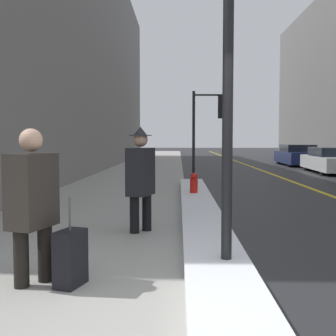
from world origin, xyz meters
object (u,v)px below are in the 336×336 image
pedestrian_in_glasses (32,199)px  rolling_suitcase (70,259)px  parked_car_navy (297,155)px  fire_hydrant (194,187)px  lamp_post (228,38)px  pedestrian_in_fedora (141,175)px  parked_car_white (331,161)px  traffic_light_near (212,116)px

pedestrian_in_glasses → rolling_suitcase: size_ratio=1.75×
parked_car_navy → rolling_suitcase: size_ratio=5.18×
rolling_suitcase → fire_hydrant: bearing=-176.0°
lamp_post → pedestrian_in_fedora: 3.01m
lamp_post → pedestrian_in_fedora: size_ratio=2.49×
pedestrian_in_fedora → rolling_suitcase: (-0.50, -2.62, -0.66)m
pedestrian_in_glasses → parked_car_navy: (8.73, 21.44, -0.32)m
lamp_post → rolling_suitcase: lamp_post is taller
lamp_post → parked_car_white: size_ratio=0.88×
traffic_light_near → parked_car_white: size_ratio=0.69×
lamp_post → rolling_suitcase: (-1.67, -0.43, -2.36)m
pedestrian_in_glasses → fire_hydrant: bearing=-179.4°
lamp_post → parked_car_white: 16.66m
pedestrian_in_glasses → rolling_suitcase: pedestrian_in_glasses is taller
rolling_suitcase → fire_hydrant: size_ratio=1.36×
pedestrian_in_fedora → fire_hydrant: size_ratio=2.51×
traffic_light_near → rolling_suitcase: traffic_light_near is taller
traffic_light_near → pedestrian_in_glasses: bearing=-105.4°
pedestrian_in_glasses → parked_car_white: size_ratio=0.33×
traffic_light_near → parked_car_navy: bearing=55.3°
pedestrian_in_fedora → fire_hydrant: 4.00m
pedestrian_in_glasses → pedestrian_in_fedora: bearing=177.9°
pedestrian_in_glasses → traffic_light_near: bearing=-175.7°
lamp_post → parked_car_navy: size_ratio=0.89×
traffic_light_near → parked_car_white: 7.05m
lamp_post → rolling_suitcase: size_ratio=4.62×
pedestrian_in_fedora → parked_car_navy: (7.83, 18.87, -0.36)m
lamp_post → traffic_light_near: lamp_post is taller
lamp_post → parked_car_navy: 22.17m
lamp_post → pedestrian_in_glasses: (-2.08, -0.39, -1.74)m
traffic_light_near → fire_hydrant: (-0.89, -5.73, -2.12)m
traffic_light_near → fire_hydrant: size_ratio=4.90×
pedestrian_in_glasses → fire_hydrant: size_ratio=2.37×
parked_car_navy → fire_hydrant: size_ratio=7.02×
parked_car_navy → traffic_light_near: bearing=149.4°
rolling_suitcase → pedestrian_in_fedora: bearing=-173.5°
pedestrian_in_fedora → parked_car_navy: bearing=174.8°
traffic_light_near → fire_hydrant: bearing=-101.1°
traffic_light_near → pedestrian_in_fedora: 9.86m
lamp_post → parked_car_white: lamp_post is taller
traffic_light_near → parked_car_navy: traffic_light_near is taller
fire_hydrant → parked_car_white: bearing=53.5°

